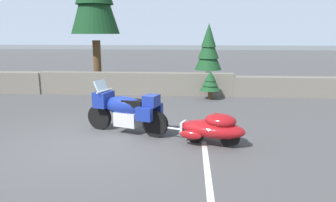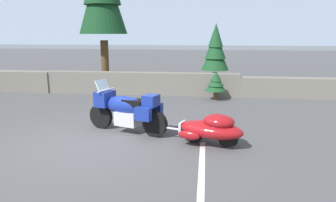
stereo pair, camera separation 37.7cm
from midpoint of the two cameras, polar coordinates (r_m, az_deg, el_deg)
The scene contains 8 objects.
ground_plane at distance 7.72m, azimuth -12.18°, elevation -7.26°, with size 80.00×80.00×0.00m, color #4C4C4F.
stone_guard_wall at distance 13.32m, azimuth -6.46°, elevation 3.13°, with size 24.00×0.60×0.92m.
distant_ridgeline at distance 102.95m, azimuth 5.68°, elevation 15.33°, with size 240.00×80.00×16.00m, color #99A8BF.
touring_motorcycle at distance 8.16m, azimuth -6.25°, elevation -1.41°, with size 2.23×1.19×1.33m.
car_shaped_trailer at distance 7.29m, azimuth 9.29°, elevation -4.90°, with size 2.20×1.16×0.76m.
pine_tree_secondary at distance 13.84m, azimuth 9.34°, elevation 9.20°, with size 1.16×1.16×2.93m.
pine_sapling_near at distance 12.20m, azimuth 9.51°, elevation 3.40°, with size 0.79×0.79×1.10m.
parking_stripe_marker at distance 5.94m, azimuth 7.92°, elevation -13.21°, with size 0.12×3.60×0.01m, color silver.
Camera 2 is at (2.64, -6.84, 2.55)m, focal length 33.78 mm.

